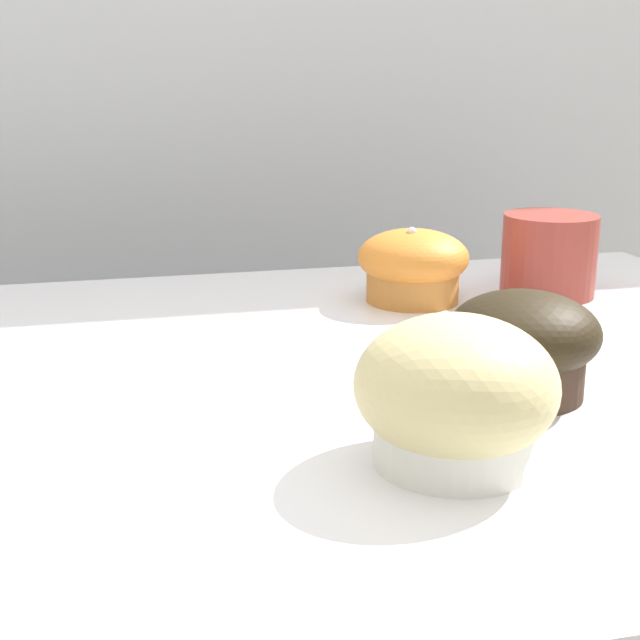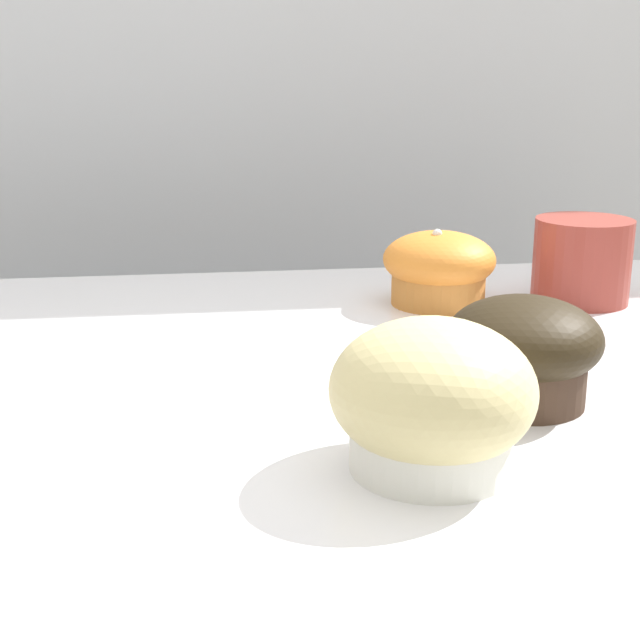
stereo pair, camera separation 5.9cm
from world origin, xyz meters
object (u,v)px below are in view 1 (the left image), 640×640
Objects in this scene: muffin_back_left at (523,343)px; muffin_front_left at (455,396)px; muffin_back_right at (413,265)px; coffee_cup at (549,252)px.

muffin_front_left reaches higher than muffin_back_left.
muffin_front_left reaches higher than muffin_back_right.
muffin_back_right is (0.01, 0.24, -0.00)m from muffin_back_left.
muffin_back_left is 0.90× the size of muffin_front_left.
muffin_back_left is 0.28m from coffee_cup.
muffin_front_left is (-0.09, -0.33, 0.00)m from muffin_back_right.
muffin_back_left and muffin_back_right have the same top height.
coffee_cup reaches higher than muffin_back_left.
muffin_back_right is 0.34m from muffin_front_left.
muffin_back_left is 0.98× the size of muffin_back_right.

